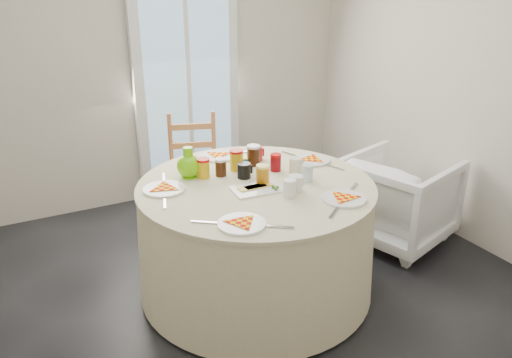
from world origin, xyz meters
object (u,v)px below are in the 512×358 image
table (256,238)px  wooden_chair (195,173)px  green_pitcher (189,162)px  armchair (398,195)px

table → wooden_chair: bearing=90.4°
table → wooden_chair: 1.08m
wooden_chair → green_pitcher: bearing=-95.0°
armchair → green_pitcher: 1.72m
table → green_pitcher: green_pitcher is taller
wooden_chair → green_pitcher: green_pitcher is taller
table → armchair: (1.31, 0.07, 0.02)m
wooden_chair → armchair: bearing=-19.4°
wooden_chair → armchair: size_ratio=1.23×
armchair → wooden_chair: bearing=35.9°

